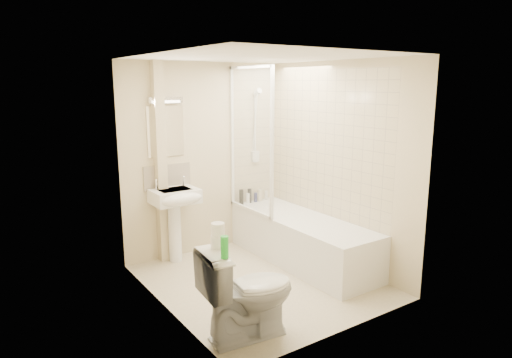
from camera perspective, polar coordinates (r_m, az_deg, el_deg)
floor at (r=5.15m, az=0.56°, el=-12.67°), size 2.50×2.50×0.00m
wall_back at (r=5.83m, az=-6.43°, el=2.53°), size 2.20×0.02×2.40m
wall_left at (r=4.26m, az=-11.65°, el=-1.12°), size 0.02×2.50×2.40m
wall_right at (r=5.47m, az=10.10°, el=1.79°), size 0.02×2.50×2.40m
ceiling at (r=4.69m, az=0.62°, el=15.05°), size 2.20×2.50×0.02m
tile_back at (r=6.17m, az=-0.24°, el=5.22°), size 0.70×0.01×1.75m
tile_right at (r=5.57m, az=8.67°, el=4.37°), size 0.01×2.10×1.75m
pipe_boxing at (r=5.52m, az=-11.84°, el=1.82°), size 0.12×0.12×2.40m
splashback at (r=5.64m, az=-11.02°, el=0.29°), size 0.60×0.02×0.30m
mirror at (r=5.55m, az=-11.24°, el=5.86°), size 0.46×0.01×0.60m
strip_light at (r=5.51m, az=-11.30°, el=9.67°), size 0.42×0.07×0.07m
bathtub at (r=5.62m, az=5.75°, el=-7.43°), size 0.70×2.10×0.55m
shower_screen at (r=5.61m, az=-0.70°, el=4.81°), size 0.04×0.92×1.80m
shower_fixture at (r=6.12m, az=-0.02°, el=6.30°), size 0.10×0.16×0.99m
pedestal_sink at (r=5.50m, az=-9.96°, el=-3.18°), size 0.54×0.49×1.04m
bottle_black_a at (r=6.11m, az=-1.84°, el=-2.24°), size 0.06×0.06×0.20m
bottle_white_a at (r=6.17m, az=-1.03°, el=-2.40°), size 0.05×0.05×0.14m
bottle_black_b at (r=6.18m, az=-0.81°, el=-2.11°), size 0.06×0.06×0.19m
bottle_blue at (r=6.24m, az=-0.06°, el=-2.30°), size 0.05×0.05×0.12m
bottle_cream at (r=6.28m, az=0.50°, el=-2.04°), size 0.07×0.07×0.16m
bottle_white_b at (r=6.34m, az=1.28°, el=-2.06°), size 0.05×0.05×0.13m
toilet at (r=3.97m, az=-1.02°, el=-13.91°), size 0.64×0.91×0.82m
toilet_roll_lower at (r=3.76m, az=-4.79°, el=-7.81°), size 0.12×0.12×0.11m
toilet_roll_upper at (r=3.74m, az=-4.79°, el=-6.27°), size 0.11×0.11×0.10m
green_bottle at (r=3.54m, az=-3.95°, el=-8.50°), size 0.06×0.06×0.18m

